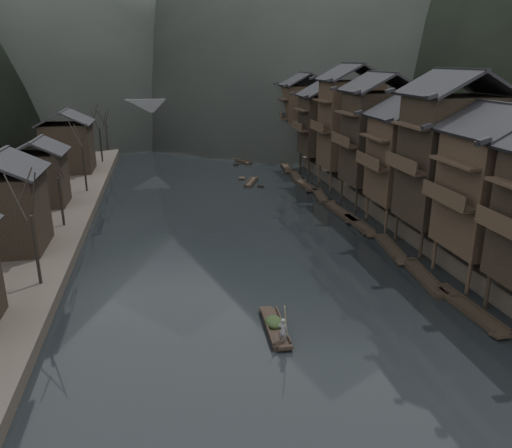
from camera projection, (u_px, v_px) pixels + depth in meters
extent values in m
plane|color=black|center=(268.00, 290.00, 37.37)|extent=(300.00, 300.00, 0.00)
cube|color=#2D2823|center=(429.00, 160.00, 80.55)|extent=(40.00, 200.00, 1.80)
cylinder|color=black|center=(487.00, 291.00, 34.23)|extent=(0.30, 0.30, 2.90)
cube|color=black|center=(511.00, 233.00, 30.22)|extent=(1.20, 5.70, 0.25)
cylinder|color=black|center=(469.00, 278.00, 36.28)|extent=(0.30, 0.30, 2.90)
cylinder|color=black|center=(435.00, 254.00, 40.76)|extent=(0.30, 0.30, 2.90)
cylinder|color=black|center=(503.00, 275.00, 36.76)|extent=(0.30, 0.30, 2.90)
cylinder|color=black|center=(465.00, 251.00, 41.24)|extent=(0.30, 0.30, 2.90)
cube|color=black|center=(498.00, 193.00, 37.30)|extent=(7.00, 6.00, 8.64)
cube|color=black|center=(448.00, 201.00, 36.73)|extent=(1.20, 5.70, 0.25)
cylinder|color=black|center=(421.00, 244.00, 42.81)|extent=(0.30, 0.30, 2.90)
cylinder|color=black|center=(396.00, 227.00, 47.29)|extent=(0.30, 0.30, 2.90)
cylinder|color=black|center=(450.00, 242.00, 43.30)|extent=(0.30, 0.30, 2.90)
cylinder|color=black|center=(423.00, 225.00, 47.77)|extent=(0.30, 0.30, 2.90)
cube|color=black|center=(449.00, 160.00, 43.47)|extent=(7.00, 6.00, 10.91)
cube|color=black|center=(405.00, 168.00, 42.94)|extent=(1.20, 5.70, 0.25)
cylinder|color=black|center=(386.00, 220.00, 49.34)|extent=(0.30, 0.30, 2.90)
cylinder|color=black|center=(367.00, 207.00, 53.82)|extent=(0.30, 0.30, 2.90)
cylinder|color=black|center=(412.00, 218.00, 49.83)|extent=(0.30, 0.30, 2.90)
cylinder|color=black|center=(391.00, 205.00, 54.30)|extent=(0.30, 0.30, 2.90)
cube|color=black|center=(409.00, 160.00, 50.41)|extent=(7.00, 6.00, 8.33)
cube|color=black|center=(372.00, 165.00, 49.84)|extent=(1.20, 5.70, 0.25)
cylinder|color=black|center=(356.00, 199.00, 56.81)|extent=(0.30, 0.30, 2.90)
cylinder|color=black|center=(342.00, 189.00, 61.29)|extent=(0.30, 0.30, 2.90)
cylinder|color=black|center=(379.00, 198.00, 57.29)|extent=(0.30, 0.30, 2.90)
cylinder|color=black|center=(363.00, 188.00, 61.77)|extent=(0.30, 0.30, 2.90)
cube|color=black|center=(377.00, 138.00, 57.56)|extent=(7.00, 6.00, 10.33)
cube|color=black|center=(344.00, 144.00, 57.02)|extent=(1.20, 5.70, 0.25)
cylinder|color=black|center=(331.00, 181.00, 65.21)|extent=(0.30, 0.30, 2.90)
cylinder|color=black|center=(319.00, 173.00, 69.68)|extent=(0.30, 0.30, 2.90)
cylinder|color=black|center=(351.00, 180.00, 65.69)|extent=(0.30, 0.30, 2.90)
cylinder|color=black|center=(338.00, 172.00, 70.17)|extent=(0.30, 0.30, 2.90)
cube|color=black|center=(350.00, 125.00, 65.82)|extent=(7.00, 6.00, 11.19)
cube|color=black|center=(320.00, 130.00, 65.30)|extent=(1.20, 5.70, 0.25)
cylinder|color=black|center=(309.00, 166.00, 74.54)|extent=(0.30, 0.30, 2.90)
cylinder|color=black|center=(300.00, 160.00, 79.01)|extent=(0.30, 0.30, 2.90)
cylinder|color=black|center=(327.00, 165.00, 75.02)|extent=(0.30, 0.30, 2.90)
cylinder|color=black|center=(317.00, 159.00, 79.50)|extent=(0.30, 0.30, 2.90)
cube|color=black|center=(325.00, 125.00, 75.57)|extent=(7.00, 6.00, 8.56)
cube|color=black|center=(300.00, 129.00, 75.00)|extent=(1.20, 5.70, 0.25)
cylinder|color=black|center=(289.00, 152.00, 85.73)|extent=(0.30, 0.30, 2.90)
cylinder|color=black|center=(283.00, 147.00, 90.21)|extent=(0.30, 0.30, 2.90)
cylinder|color=black|center=(305.00, 151.00, 86.21)|extent=(0.30, 0.30, 2.90)
cylinder|color=black|center=(297.00, 147.00, 90.69)|extent=(0.30, 0.30, 2.90)
cube|color=black|center=(304.00, 114.00, 86.61)|extent=(7.00, 6.00, 9.52)
cube|color=black|center=(281.00, 117.00, 86.06)|extent=(1.20, 5.70, 0.25)
cube|color=black|center=(4.00, 210.00, 41.71)|extent=(6.00, 6.00, 6.50)
cube|color=black|center=(41.00, 177.00, 54.88)|extent=(5.00, 5.00, 5.80)
cube|color=black|center=(68.00, 146.00, 71.52)|extent=(6.50, 6.50, 6.80)
cylinder|color=black|center=(27.00, 247.00, 35.23)|extent=(0.24, 0.24, 5.14)
cylinder|color=black|center=(62.00, 199.00, 48.11)|extent=(0.24, 0.24, 4.75)
cylinder|color=black|center=(82.00, 167.00, 60.65)|extent=(0.24, 0.24, 5.57)
cylinder|color=black|center=(99.00, 143.00, 78.42)|extent=(0.24, 0.24, 5.24)
cylinder|color=black|center=(106.00, 137.00, 88.44)|extent=(0.24, 0.24, 4.25)
cube|color=black|center=(469.00, 310.00, 34.00)|extent=(1.39, 7.13, 0.30)
cube|color=black|center=(470.00, 308.00, 33.95)|extent=(1.44, 6.99, 0.10)
cube|color=black|center=(445.00, 287.00, 37.15)|extent=(0.97, 0.91, 0.35)
cube|color=black|center=(500.00, 334.00, 30.76)|extent=(0.97, 0.91, 0.35)
cube|color=black|center=(424.00, 279.00, 38.89)|extent=(1.81, 6.67, 0.30)
cube|color=black|center=(425.00, 276.00, 38.83)|extent=(1.85, 6.55, 0.10)
cube|color=black|center=(402.00, 262.00, 41.72)|extent=(1.02, 0.91, 0.34)
cube|color=black|center=(451.00, 294.00, 35.97)|extent=(1.02, 0.91, 0.34)
cube|color=black|center=(389.00, 247.00, 45.41)|extent=(1.90, 6.77, 0.30)
cube|color=black|center=(389.00, 245.00, 45.35)|extent=(1.94, 6.65, 0.10)
cube|color=black|center=(371.00, 234.00, 48.27)|extent=(1.03, 0.93, 0.34)
cube|color=black|center=(410.00, 258.00, 42.46)|extent=(1.03, 0.93, 0.34)
cube|color=black|center=(357.00, 224.00, 51.71)|extent=(1.39, 6.52, 0.30)
cube|color=black|center=(357.00, 223.00, 51.66)|extent=(1.44, 6.39, 0.10)
cube|color=black|center=(348.00, 214.00, 54.59)|extent=(0.97, 0.84, 0.34)
cube|color=black|center=(368.00, 233.00, 48.75)|extent=(0.97, 0.84, 0.34)
cube|color=black|center=(341.00, 213.00, 55.55)|extent=(1.48, 7.36, 0.30)
cube|color=black|center=(341.00, 211.00, 55.49)|extent=(1.53, 7.21, 0.10)
cube|color=black|center=(332.00, 203.00, 58.81)|extent=(0.98, 0.94, 0.36)
cube|color=black|center=(350.00, 221.00, 52.20)|extent=(0.98, 0.94, 0.36)
cube|color=black|center=(320.00, 196.00, 62.59)|extent=(1.97, 6.42, 0.30)
cube|color=black|center=(320.00, 194.00, 62.54)|extent=(2.00, 6.30, 0.10)
cube|color=black|center=(310.00, 189.00, 65.28)|extent=(1.03, 0.90, 0.33)
cube|color=black|center=(331.00, 201.00, 59.82)|extent=(1.03, 0.90, 0.33)
cube|color=black|center=(306.00, 186.00, 67.17)|extent=(1.64, 5.92, 0.30)
cube|color=black|center=(306.00, 185.00, 67.12)|extent=(1.69, 5.81, 0.10)
cube|color=black|center=(302.00, 180.00, 69.78)|extent=(1.00, 0.81, 0.32)
cube|color=black|center=(310.00, 190.00, 64.48)|extent=(1.00, 0.81, 0.32)
cube|color=black|center=(296.00, 176.00, 72.87)|extent=(1.88, 6.38, 0.30)
cube|color=black|center=(296.00, 175.00, 72.81)|extent=(1.92, 6.26, 0.10)
cube|color=black|center=(288.00, 171.00, 75.55)|extent=(1.03, 0.89, 0.33)
cube|color=black|center=(304.00, 180.00, 70.10)|extent=(1.03, 0.89, 0.33)
cube|color=black|center=(286.00, 167.00, 79.34)|extent=(1.65, 6.51, 0.30)
cube|color=black|center=(286.00, 166.00, 79.28)|extent=(1.69, 6.38, 0.10)
cube|color=black|center=(280.00, 162.00, 82.12)|extent=(1.00, 0.87, 0.34)
cube|color=black|center=(292.00, 170.00, 76.47)|extent=(1.00, 0.87, 0.34)
cube|color=black|center=(281.00, 160.00, 84.87)|extent=(1.25, 7.55, 0.30)
cube|color=black|center=(281.00, 159.00, 84.82)|extent=(1.31, 7.40, 0.10)
cube|color=black|center=(276.00, 155.00, 88.19)|extent=(0.95, 0.94, 0.36)
cube|color=black|center=(287.00, 163.00, 81.47)|extent=(0.95, 0.94, 0.36)
cube|color=black|center=(275.00, 155.00, 89.29)|extent=(1.21, 5.89, 0.30)
cube|color=black|center=(275.00, 154.00, 89.23)|extent=(1.26, 5.77, 0.10)
cube|color=black|center=(272.00, 151.00, 91.88)|extent=(0.95, 0.74, 0.32)
cube|color=black|center=(279.00, 157.00, 86.61)|extent=(0.95, 0.74, 0.32)
cube|color=black|center=(251.00, 182.00, 69.48)|extent=(2.86, 5.24, 0.30)
cube|color=black|center=(251.00, 181.00, 69.43)|extent=(2.87, 5.16, 0.10)
cube|color=black|center=(242.00, 178.00, 71.46)|extent=(1.03, 0.92, 0.31)
cube|color=black|center=(261.00, 185.00, 67.42)|extent=(1.03, 0.92, 0.31)
cube|color=black|center=(240.00, 161.00, 83.84)|extent=(3.09, 5.68, 0.30)
cube|color=black|center=(240.00, 160.00, 83.78)|extent=(3.09, 5.59, 0.10)
cube|color=black|center=(244.00, 157.00, 86.35)|extent=(1.06, 0.98, 0.32)
cube|color=black|center=(236.00, 163.00, 81.24)|extent=(1.06, 0.98, 0.32)
cube|color=#4C4C4F|center=(196.00, 107.00, 102.29)|extent=(40.00, 6.00, 1.60)
cube|color=#4C4C4F|center=(196.00, 101.00, 99.36)|extent=(40.00, 0.50, 1.00)
cube|color=#4C4C4F|center=(195.00, 99.00, 104.40)|extent=(40.00, 0.50, 1.00)
cube|color=#4C4C4F|center=(127.00, 128.00, 101.09)|extent=(3.20, 6.00, 6.40)
cube|color=#4C4C4F|center=(175.00, 127.00, 102.75)|extent=(3.20, 6.00, 6.40)
cube|color=#4C4C4F|center=(218.00, 126.00, 104.33)|extent=(3.20, 6.00, 6.40)
cube|color=#4C4C4F|center=(262.00, 125.00, 106.00)|extent=(3.20, 6.00, 6.40)
cube|color=black|center=(275.00, 328.00, 31.72)|extent=(1.22, 4.91, 0.30)
cube|color=black|center=(275.00, 326.00, 31.66)|extent=(1.27, 4.81, 0.10)
cube|color=black|center=(266.00, 309.00, 33.84)|extent=(0.92, 0.64, 0.30)
cube|color=black|center=(285.00, 346.00, 29.51)|extent=(0.92, 0.64, 0.30)
ellipsoid|color=black|center=(274.00, 317.00, 31.74)|extent=(1.17, 1.53, 0.70)
imported|color=#5D5D60|center=(283.00, 327.00, 29.65)|extent=(0.72, 0.66, 1.64)
cylinder|color=#8C7A51|center=(287.00, 286.00, 28.85)|extent=(0.77, 1.82, 3.69)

